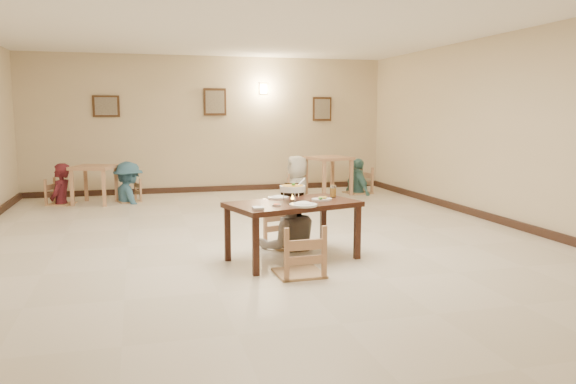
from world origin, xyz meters
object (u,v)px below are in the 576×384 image
object	(u,v)px
bg_chair_ll	(60,180)
bg_chair_lr	(128,180)
bg_table_right	(329,163)
bg_chair_rl	(297,174)
bg_diner_c	(297,156)
bg_diner_a	(59,163)
drink_glass	(333,192)
bg_table_left	(94,173)
chair_near	(299,226)
bg_chair_rr	(358,169)
curry_warmer	(292,189)
bg_diner_b	(127,162)
chair_far	(286,210)
main_diner	(289,183)
bg_diner_d	(358,158)
main_table	(293,209)

from	to	relation	value
bg_chair_ll	bg_chair_lr	size ratio (longest dim) A/B	1.09
bg_table_right	bg_chair_rl	distance (m)	0.73
bg_chair_rl	bg_diner_c	xyz separation A→B (m)	(0.00, 0.00, 0.41)
bg_chair_lr	bg_diner_a	bearing A→B (deg)	-105.85
drink_glass	bg_table_left	world-z (taller)	drink_glass
chair_near	bg_chair_rr	size ratio (longest dim) A/B	1.00
curry_warmer	bg_diner_b	size ratio (longest dim) A/B	0.21
drink_glass	bg_diner_a	xyz separation A→B (m)	(-3.81, 4.90, 0.02)
chair_far	bg_diner_a	bearing A→B (deg)	110.70
bg_diner_b	bg_chair_ll	bearing A→B (deg)	64.22
main_diner	bg_chair_rl	distance (m)	4.75
drink_glass	bg_chair_rl	size ratio (longest dim) A/B	0.17
curry_warmer	bg_diner_a	distance (m)	6.05
bg_diner_a	curry_warmer	bearing A→B (deg)	49.53
drink_glass	bg_diner_a	world-z (taller)	bg_diner_a
main_diner	bg_diner_d	distance (m)	5.26
bg_chair_lr	bg_table_right	bearing A→B (deg)	72.24
bg_table_right	chair_near	bearing A→B (deg)	-112.19
bg_chair_ll	bg_table_left	bearing A→B (deg)	-76.00
chair_far	bg_table_right	distance (m)	4.85
bg_chair_rl	main_table	bearing A→B (deg)	174.89
bg_chair_lr	bg_diner_d	distance (m)	4.88
bg_diner_b	bg_table_right	bearing A→B (deg)	-117.69
bg_table_right	chair_far	bearing A→B (deg)	-115.95
drink_glass	bg_diner_d	bearing A→B (deg)	64.42
main_table	main_diner	size ratio (longest dim) A/B	0.98
chair_near	bg_diner_d	bearing A→B (deg)	-119.01
main_table	chair_far	bearing A→B (deg)	66.32
bg_diner_c	bg_diner_d	xyz separation A→B (m)	(1.38, -0.06, -0.09)
bg_chair_rr	main_diner	bearing A→B (deg)	-43.51
bg_chair_ll	bg_diner_a	world-z (taller)	bg_diner_a
drink_glass	bg_chair_lr	xyz separation A→B (m)	(-2.55, 4.92, -0.34)
main_diner	chair_near	bearing A→B (deg)	82.17
bg_diner_c	bg_diner_d	world-z (taller)	bg_diner_c
main_diner	bg_chair_lr	size ratio (longest dim) A/B	1.96
bg_chair_ll	bg_chair_rr	xyz separation A→B (m)	(6.14, -0.05, 0.06)
bg_chair_rl	bg_diner_a	world-z (taller)	bg_diner_a
bg_chair_ll	bg_chair_rl	world-z (taller)	bg_chair_ll
bg_table_right	bg_diner_b	world-z (taller)	bg_diner_b
curry_warmer	bg_diner_d	distance (m)	5.85
bg_chair_lr	bg_diner_a	distance (m)	1.31
main_table	drink_glass	distance (m)	0.64
main_table	bg_diner_b	xyz separation A→B (m)	(-1.96, 5.14, 0.18)
chair_near	bg_diner_a	xyz separation A→B (m)	(-3.12, 5.75, 0.26)
bg_table_right	bg_diner_a	size ratio (longest dim) A/B	0.63
main_diner	bg_table_right	xyz separation A→B (m)	(2.10, 4.46, -0.18)
chair_far	main_diner	size ratio (longest dim) A/B	0.57
bg_chair_lr	bg_chair_rr	size ratio (longest dim) A/B	0.81
curry_warmer	drink_glass	world-z (taller)	curry_warmer
curry_warmer	bg_chair_rl	world-z (taller)	curry_warmer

